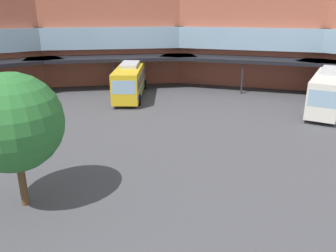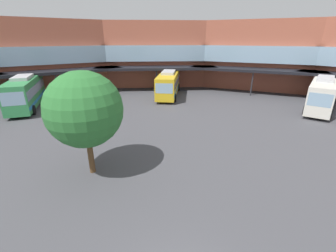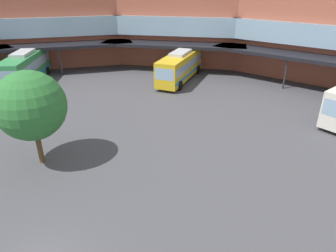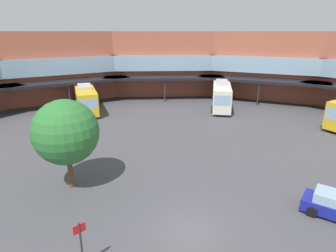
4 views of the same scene
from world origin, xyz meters
name	(u,v)px [view 1 (image 1 of 4)]	position (x,y,z in m)	size (l,w,h in m)	color
station_building	(176,48)	(0.00, 27.45, 5.54)	(84.30, 39.21, 11.02)	#AD5942
bus_0	(329,89)	(14.81, 25.70, 1.97)	(7.54, 12.16, 3.89)	silver
bus_1	(130,80)	(-5.12, 29.22, 1.88)	(3.32, 10.96, 3.71)	gold
plaza_tree	(13,123)	(-6.67, 7.14, 4.31)	(4.63, 4.63, 6.63)	brown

